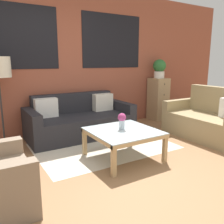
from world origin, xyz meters
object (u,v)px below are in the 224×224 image
at_px(settee_vintage, 208,121).
at_px(potted_plant, 159,68).
at_px(coffee_table, 123,134).
at_px(drawer_cabinet, 158,99).
at_px(couch_dark, 80,121).
at_px(flower_vase, 122,120).

bearing_deg(settee_vintage, potted_plant, 84.37).
relative_size(coffee_table, drawer_cabinet, 0.92).
relative_size(couch_dark, flower_vase, 8.16).
bearing_deg(settee_vintage, flower_vase, 178.27).
distance_m(couch_dark, flower_vase, 1.31).
relative_size(coffee_table, flower_vase, 3.83).
distance_m(settee_vintage, flower_vase, 1.90).
distance_m(settee_vintage, coffee_table, 1.89).
height_order(settee_vintage, potted_plant, potted_plant).
xyz_separation_m(couch_dark, drawer_cabinet, (2.14, 0.21, 0.22)).
distance_m(settee_vintage, potted_plant, 1.80).
relative_size(couch_dark, settee_vintage, 1.32).
distance_m(drawer_cabinet, flower_vase, 2.52).
distance_m(potted_plant, flower_vase, 2.60).
bearing_deg(potted_plant, flower_vase, -143.85).
height_order(couch_dark, coffee_table, couch_dark).
bearing_deg(coffee_table, settee_vintage, -0.20).
xyz_separation_m(settee_vintage, potted_plant, (0.15, 1.54, 0.92)).
xyz_separation_m(coffee_table, potted_plant, (2.04, 1.53, 0.87)).
bearing_deg(flower_vase, settee_vintage, -1.73).
bearing_deg(couch_dark, potted_plant, 5.70).
bearing_deg(coffee_table, drawer_cabinet, 36.94).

